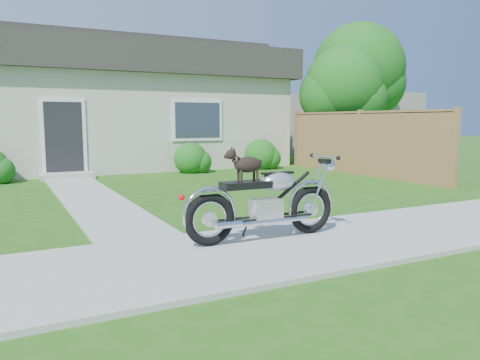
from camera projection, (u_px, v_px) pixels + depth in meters
name	position (u px, v px, depth m)	size (l,w,h in m)	color
ground	(283.00, 247.00, 5.89)	(80.00, 80.00, 0.00)	#235114
sidewalk	(283.00, 246.00, 5.89)	(24.00, 2.20, 0.04)	#9E9B93
walkway	(90.00, 197.00, 9.62)	(1.20, 8.00, 0.03)	#9E9B93
house	(97.00, 104.00, 16.19)	(12.60, 7.03, 4.50)	beige
fence	(360.00, 143.00, 13.70)	(0.12, 6.62, 1.90)	olive
tree_near	(347.00, 90.00, 16.18)	(2.74, 2.70, 4.13)	#3D2B1C
tree_far	(362.00, 73.00, 17.83)	(3.45, 3.45, 5.29)	#3D2B1C
shrub_row	(110.00, 162.00, 13.17)	(11.21, 1.06, 1.06)	#1B5C18
potted_plant_right	(188.00, 159.00, 14.28)	(0.47, 0.47, 0.84)	#296A1D
motorcycle_with_dog	(265.00, 200.00, 6.10)	(2.22, 0.60, 1.19)	black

